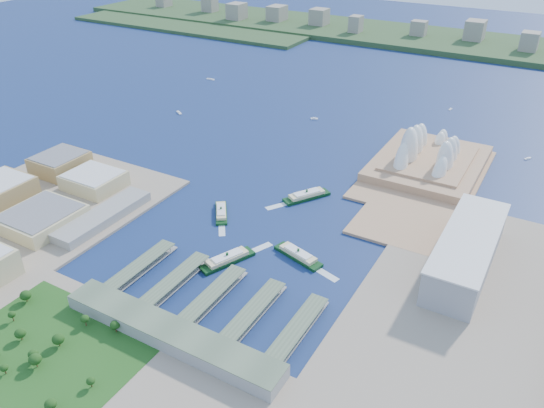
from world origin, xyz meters
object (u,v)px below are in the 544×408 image
Objects in this scene: ferry_a at (221,211)px; ferry_d at (298,253)px; opera_house at (431,146)px; ferry_b at (307,194)px; toaster_building at (467,252)px; ferry_c at (227,257)px.

ferry_d is (113.12, -30.35, 0.58)m from ferry_a.
opera_house reaches higher than ferry_b.
toaster_building is at bearing -28.77° from ferry_a.
ferry_b is at bearing 14.76° from ferry_a.
ferry_a is 0.85× the size of ferry_c.
ferry_d is at bearing -121.04° from ferry_c.
ferry_b is (66.59, 80.88, 0.91)m from ferry_a.
ferry_c is (-9.87, -152.11, -0.10)m from ferry_b.
toaster_building is at bearing 17.71° from ferry_b.
ferry_b is 120.57m from ferry_d.
ferry_a is 91.06m from ferry_c.
ferry_c is (-201.99, -102.98, -15.10)m from toaster_building.
opera_house is at bearing 114.23° from toaster_building.
ferry_b is 152.43m from ferry_c.
ferry_a is 0.84× the size of ferry_b.
ferry_d is (-55.59, -262.10, -26.82)m from opera_house.
opera_house is 3.28× the size of ferry_d.
ferry_c is at bearing 142.43° from ferry_d.
ferry_b reaches higher than ferry_a.
ferry_b is 1.02× the size of ferry_c.
ferry_a is at bearing -126.05° from opera_house.
opera_house is 287.96m from ferry_a.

